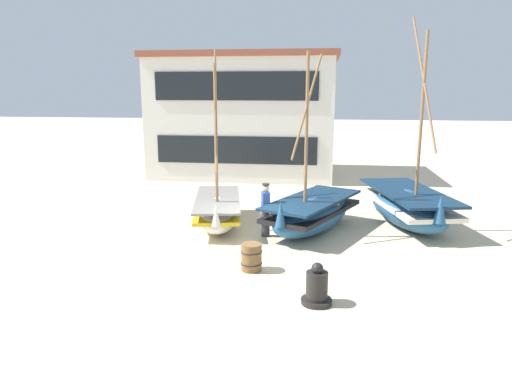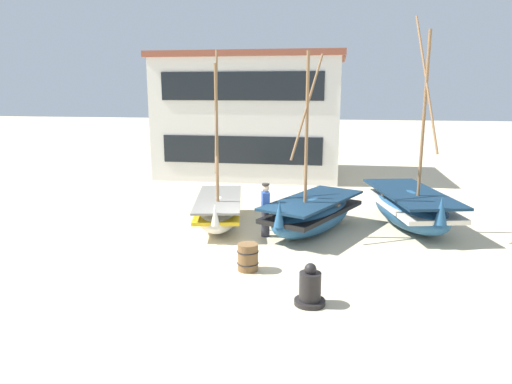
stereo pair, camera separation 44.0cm
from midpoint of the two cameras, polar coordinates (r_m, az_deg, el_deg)
ground_plane at (r=14.06m, az=0.22°, el=-6.44°), size 120.00×120.00×0.00m
fishing_boat_near_left at (r=15.30m, az=7.62°, el=-2.58°), size 3.27×4.50×5.61m
fishing_boat_centre_large at (r=16.02m, az=-3.70°, el=-2.11°), size 2.21×4.41×5.75m
fishing_boat_far_right at (r=16.70m, az=18.77°, el=-1.71°), size 2.88×5.03×6.80m
fisherman_by_hull at (r=14.70m, az=2.01°, el=-2.23°), size 0.31×0.41×1.68m
capstan_winch at (r=10.38m, az=7.74°, el=-11.42°), size 0.67×0.67×0.92m
wooden_barrel at (r=12.11m, az=0.06°, el=-7.83°), size 0.56×0.56×0.70m
harbor_building_main at (r=25.71m, az=0.03°, el=9.26°), size 9.62×6.28×6.30m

